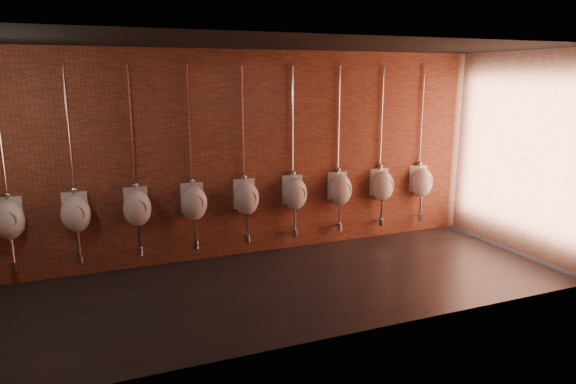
% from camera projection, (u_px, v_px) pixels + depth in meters
% --- Properties ---
extents(ground, '(8.50, 8.50, 0.00)m').
position_uv_depth(ground, '(273.00, 288.00, 6.94)').
color(ground, black).
rests_on(ground, ground).
extents(room_shell, '(8.54, 3.04, 3.22)m').
position_uv_depth(room_shell, '(272.00, 140.00, 6.50)').
color(room_shell, black).
rests_on(room_shell, ground).
extents(urinal_0, '(0.44, 0.40, 2.72)m').
position_uv_depth(urinal_0, '(9.00, 219.00, 6.78)').
color(urinal_0, white).
rests_on(urinal_0, ground).
extents(urinal_1, '(0.44, 0.40, 2.72)m').
position_uv_depth(urinal_1, '(76.00, 213.00, 7.08)').
color(urinal_1, white).
rests_on(urinal_1, ground).
extents(urinal_2, '(0.44, 0.40, 2.72)m').
position_uv_depth(urinal_2, '(137.00, 207.00, 7.38)').
color(urinal_2, white).
rests_on(urinal_2, ground).
extents(urinal_3, '(0.44, 0.40, 2.72)m').
position_uv_depth(urinal_3, '(194.00, 202.00, 7.68)').
color(urinal_3, white).
rests_on(urinal_3, ground).
extents(urinal_4, '(0.44, 0.40, 2.72)m').
position_uv_depth(urinal_4, '(246.00, 197.00, 7.98)').
color(urinal_4, white).
rests_on(urinal_4, ground).
extents(urinal_5, '(0.44, 0.40, 2.72)m').
position_uv_depth(urinal_5, '(295.00, 193.00, 8.28)').
color(urinal_5, white).
rests_on(urinal_5, ground).
extents(urinal_6, '(0.44, 0.40, 2.72)m').
position_uv_depth(urinal_6, '(340.00, 189.00, 8.58)').
color(urinal_6, white).
rests_on(urinal_6, ground).
extents(urinal_7, '(0.44, 0.40, 2.72)m').
position_uv_depth(urinal_7, '(382.00, 185.00, 8.89)').
color(urinal_7, white).
rests_on(urinal_7, ground).
extents(urinal_8, '(0.44, 0.40, 2.72)m').
position_uv_depth(urinal_8, '(422.00, 182.00, 9.19)').
color(urinal_8, white).
rests_on(urinal_8, ground).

